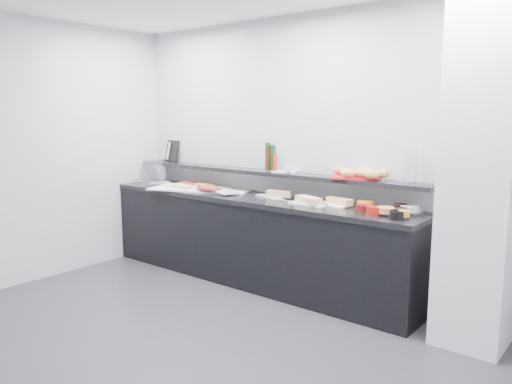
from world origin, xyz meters
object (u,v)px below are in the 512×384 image
Objects in this scene: framed_print at (172,151)px; condiment_tray at (284,171)px; carafe at (410,166)px; cloche_base at (152,182)px; sandwich_plate_mid at (308,204)px; bread_tray at (357,177)px.

framed_print is 1.75m from condiment_tray.
framed_print is at bearing 178.56° from carafe.
cloche_base is 1.06× the size of sandwich_plate_mid.
sandwich_plate_mid is at bearing 12.92° from cloche_base.
framed_print is (-2.20, 0.31, 0.37)m from sandwich_plate_mid.
sandwich_plate_mid is at bearing -50.27° from condiment_tray.
carafe is (0.86, 0.23, 0.39)m from sandwich_plate_mid.
sandwich_plate_mid is 0.87× the size of bread_tray.
carafe is (1.31, -0.01, 0.14)m from condiment_tray.
carafe reaches higher than framed_print.
sandwich_plate_mid is (2.26, -0.03, -0.01)m from cloche_base.
bread_tray is (2.61, 0.22, 0.24)m from cloche_base.
framed_print reaches higher than cloche_base.
sandwich_plate_mid is 0.97m from carafe.
bread_tray reaches higher than condiment_tray.
framed_print is at bearing 156.05° from condiment_tray.
carafe reaches higher than bread_tray.
condiment_tray is (1.81, 0.21, 0.24)m from cloche_base.
bread_tray is (2.56, -0.06, -0.12)m from framed_print.
carafe is at bearing 5.40° from framed_print.
condiment_tray is (-0.45, 0.24, 0.25)m from sandwich_plate_mid.
cloche_base is 0.46m from framed_print.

